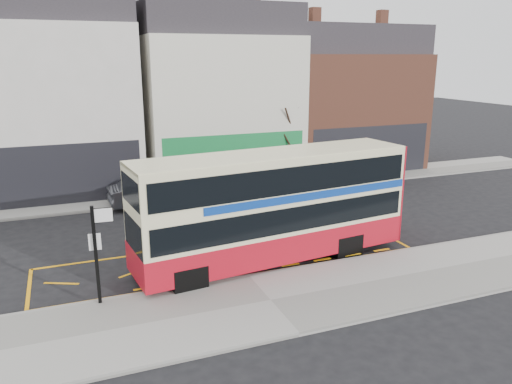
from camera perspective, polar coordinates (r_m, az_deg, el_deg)
name	(u,v)px	position (r m, az deg, el deg)	size (l,w,h in m)	color
ground	(245,275)	(17.69, -1.27, -9.44)	(120.00, 120.00, 0.00)	black
pavement	(271,302)	(15.74, 1.67, -12.45)	(40.00, 4.00, 0.15)	#999791
kerb	(249,277)	(17.34, -0.84, -9.70)	(40.00, 0.15, 0.15)	gray
far_pavement	(176,194)	(27.66, -9.13, -0.27)	(50.00, 3.00, 0.15)	#999791
road_markings	(230,258)	(19.07, -2.94, -7.54)	(14.00, 3.40, 0.01)	#FFA80D
terrace_left	(58,95)	(30.17, -21.68, 10.28)	(8.00, 8.01, 11.80)	silver
terrace_green_shop	(214,95)	(31.49, -4.79, 10.99)	(9.00, 8.01, 11.30)	silver
terrace_right	(341,99)	(35.17, 9.66, 10.46)	(9.00, 8.01, 10.30)	brown
double_decker_bus	(274,206)	(18.09, 2.08, -1.57)	(10.48, 3.49, 4.10)	beige
bus_stop_post	(97,246)	(15.53, -17.67, -5.86)	(0.76, 0.15, 3.07)	black
car_grey	(154,191)	(25.91, -11.54, 0.09)	(1.58, 4.54, 1.50)	#3F4047
car_white	(362,177)	(29.51, 12.06, 1.74)	(1.85, 4.54, 1.32)	silver
street_tree_right	(282,116)	(29.64, 3.01, 8.64)	(2.70, 2.70, 5.83)	black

